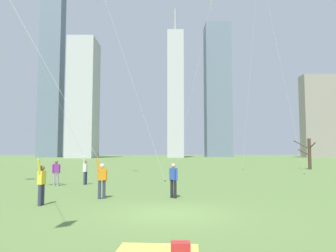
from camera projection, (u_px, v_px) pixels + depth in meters
name	position (u px, v px, depth m)	size (l,w,h in m)	color
ground_plane	(168.00, 214.00, 11.29)	(400.00, 400.00, 0.00)	#5B7A3D
kite_flyer_midfield_right_purple	(31.00, 152.00, 11.80)	(1.25, 9.83, 9.64)	#33384C
kite_flyer_foreground_left_pink	(68.00, 116.00, 14.77)	(11.31, 2.87, 21.30)	#33384C
kite_flyer_midfield_left_green	(67.00, 131.00, 19.82)	(4.59, 9.60, 15.25)	#33384C
bystander_far_off_by_trees	(55.00, 172.00, 20.36)	(0.45, 0.35, 1.62)	gray
bystander_watching_nearby	(173.00, 179.00, 15.13)	(0.38, 0.39, 1.62)	black
distant_kite_drifting_left_yellow	(209.00, 11.00, 44.73)	(5.86, 3.25, 24.34)	yellow
picnic_spot	(170.00, 251.00, 6.76)	(1.90, 1.54, 0.31)	#D8BF4C
bare_tree_leftmost	(308.00, 153.00, 39.33)	(1.98, 1.97, 3.77)	#423326
skyline_mid_tower_right	(175.00, 94.00, 117.05)	(5.86, 7.23, 55.10)	#B2B2B7
skyline_short_annex	(83.00, 98.00, 112.22)	(9.06, 11.75, 41.30)	#B2B2B7
skyline_squat_block	(217.00, 90.00, 131.46)	(10.13, 9.69, 54.23)	slate
skyline_wide_slab	(318.00, 116.00, 116.81)	(11.73, 5.54, 29.92)	gray
skyline_mid_tower_left	(51.00, 71.00, 123.98)	(8.17, 6.04, 65.99)	slate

